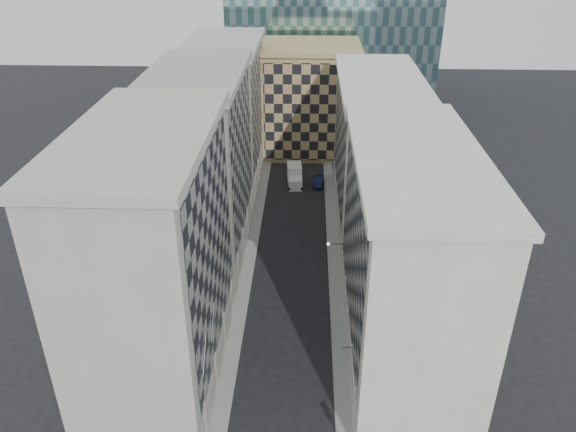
# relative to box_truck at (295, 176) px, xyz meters

# --- Properties ---
(sidewalk_west) EXTENTS (1.50, 100.00, 0.15)m
(sidewalk_west) POSITION_rel_box_truck_xyz_m (-5.01, -22.74, -1.22)
(sidewalk_west) COLOR gray
(sidewalk_west) RESTS_ON ground
(sidewalk_east) EXTENTS (1.50, 100.00, 0.15)m
(sidewalk_east) POSITION_rel_box_truck_xyz_m (5.49, -22.74, -1.22)
(sidewalk_east) COLOR gray
(sidewalk_east) RESTS_ON ground
(bldg_left_a) EXTENTS (10.80, 22.80, 23.70)m
(bldg_left_a) POSITION_rel_box_truck_xyz_m (-10.64, -41.74, 10.52)
(bldg_left_a) COLOR #A39C92
(bldg_left_a) RESTS_ON ground
(bldg_left_b) EXTENTS (10.80, 22.80, 22.70)m
(bldg_left_b) POSITION_rel_box_truck_xyz_m (-10.64, -19.74, 10.03)
(bldg_left_b) COLOR #9A968F
(bldg_left_b) RESTS_ON ground
(bldg_left_c) EXTENTS (10.80, 22.80, 21.70)m
(bldg_left_c) POSITION_rel_box_truck_xyz_m (-10.64, 2.26, 9.53)
(bldg_left_c) COLOR #A39C92
(bldg_left_c) RESTS_ON ground
(bldg_right_a) EXTENTS (10.80, 26.80, 20.70)m
(bldg_right_a) POSITION_rel_box_truck_xyz_m (11.12, -37.74, 9.02)
(bldg_right_a) COLOR beige
(bldg_right_a) RESTS_ON ground
(bldg_right_b) EXTENTS (10.80, 28.80, 19.70)m
(bldg_right_b) POSITION_rel_box_truck_xyz_m (11.14, -10.74, 8.55)
(bldg_right_b) COLOR beige
(bldg_right_b) RESTS_ON ground
(tan_block) EXTENTS (16.80, 14.80, 18.80)m
(tan_block) POSITION_rel_box_truck_xyz_m (2.24, 15.16, 8.14)
(tan_block) COLOR #A28D55
(tan_block) RESTS_ON ground
(flagpoles_left) EXTENTS (0.10, 6.33, 2.33)m
(flagpoles_left) POSITION_rel_box_truck_xyz_m (-5.66, -46.74, 6.70)
(flagpoles_left) COLOR gray
(flagpoles_left) RESTS_ON ground
(bracket_lamp) EXTENTS (1.98, 0.36, 0.36)m
(bracket_lamp) POSITION_rel_box_truck_xyz_m (4.62, -28.74, 4.90)
(bracket_lamp) COLOR black
(bracket_lamp) RESTS_ON ground
(box_truck) EXTENTS (2.63, 5.60, 2.98)m
(box_truck) POSITION_rel_box_truck_xyz_m (0.00, 0.00, 0.00)
(box_truck) COLOR white
(box_truck) RESTS_ON ground
(dark_car) EXTENTS (1.74, 4.29, 1.38)m
(dark_car) POSITION_rel_box_truck_xyz_m (3.74, -0.43, -0.61)
(dark_car) COLOR #0E1535
(dark_car) RESTS_ON ground
(shop_sign) EXTENTS (0.83, 0.73, 0.81)m
(shop_sign) POSITION_rel_box_truck_xyz_m (5.66, -43.09, 2.54)
(shop_sign) COLOR black
(shop_sign) RESTS_ON ground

